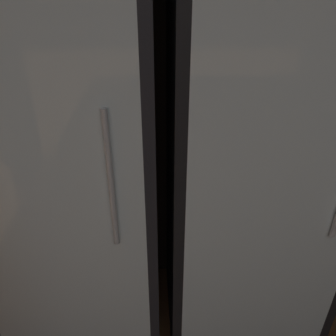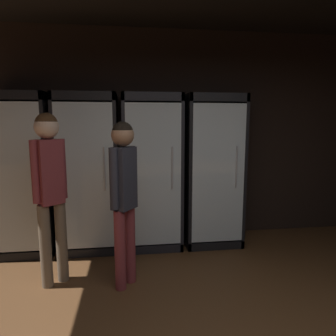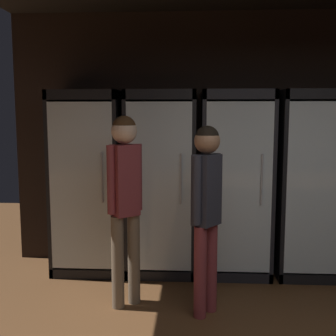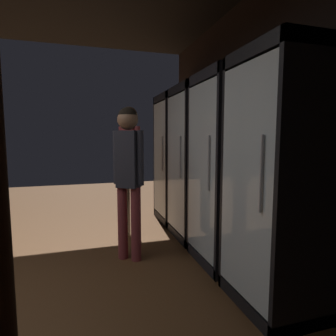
% 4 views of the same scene
% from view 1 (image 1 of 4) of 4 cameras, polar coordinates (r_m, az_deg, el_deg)
% --- Properties ---
extents(wall_back, '(6.00, 0.06, 2.80)m').
position_cam_1_polar(wall_back, '(1.60, 3.60, 21.38)').
color(wall_back, black).
rests_on(wall_back, ground).
extents(cooler_center, '(0.72, 0.63, 1.93)m').
position_cam_1_polar(cooler_center, '(1.48, -16.28, 0.75)').
color(cooler_center, black).
rests_on(cooler_center, ground).
extents(cooler_right, '(0.72, 0.63, 1.93)m').
position_cam_1_polar(cooler_right, '(1.50, 14.13, 1.73)').
color(cooler_right, black).
rests_on(cooler_right, ground).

